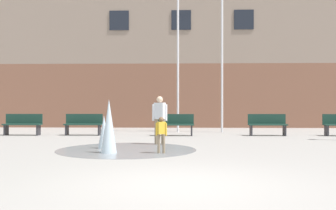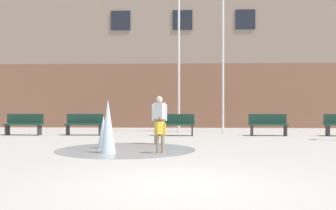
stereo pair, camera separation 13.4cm
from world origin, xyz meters
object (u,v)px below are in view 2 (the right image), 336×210
object	(u,v)px
park_bench_under_left_flagpole	(84,124)
park_bench_far_left	(24,124)
teen_by_trashcan	(159,116)
flagpole_left	(179,45)
child_with_pink_shirt	(160,132)
park_bench_near_trashcan	(268,124)
park_bench_center	(176,124)
flagpole_right	(224,50)

from	to	relation	value
park_bench_under_left_flagpole	park_bench_far_left	bearing A→B (deg)	-178.24
teen_by_trashcan	flagpole_left	distance (m)	6.53
park_bench_under_left_flagpole	flagpole_left	world-z (taller)	flagpole_left
park_bench_under_left_flagpole	teen_by_trashcan	xyz separation A→B (m)	(3.47, -3.76, 0.45)
child_with_pink_shirt	teen_by_trashcan	bearing A→B (deg)	63.79
teen_by_trashcan	flagpole_left	size ratio (longest dim) A/B	0.21
park_bench_far_left	park_bench_under_left_flagpole	world-z (taller)	same
park_bench_far_left	park_bench_near_trashcan	size ratio (longest dim) A/B	1.00
child_with_pink_shirt	park_bench_near_trashcan	bearing A→B (deg)	25.27
park_bench_center	flagpole_left	world-z (taller)	flagpole_left
park_bench_under_left_flagpole	flagpole_right	xyz separation A→B (m)	(6.15, 1.92, 3.41)
park_bench_far_left	park_bench_center	world-z (taller)	same
park_bench_under_left_flagpole	park_bench_near_trashcan	distance (m)	7.83
teen_by_trashcan	child_with_pink_shirt	xyz separation A→B (m)	(0.17, -2.33, -0.35)
teen_by_trashcan	flagpole_left	world-z (taller)	flagpole_left
park_bench_under_left_flagpole	flagpole_right	size ratio (longest dim) A/B	0.22
park_bench_far_left	flagpole_right	bearing A→B (deg)	12.87
park_bench_near_trashcan	flagpole_left	size ratio (longest dim) A/B	0.21
park_bench_near_trashcan	child_with_pink_shirt	xyz separation A→B (m)	(-4.19, -6.11, 0.10)
park_bench_center	park_bench_near_trashcan	size ratio (longest dim) A/B	1.00
park_bench_near_trashcan	flagpole_left	world-z (taller)	flagpole_left
park_bench_far_left	teen_by_trashcan	xyz separation A→B (m)	(6.07, -3.68, 0.45)
park_bench_far_left	park_bench_under_left_flagpole	distance (m)	2.60
flagpole_left	flagpole_right	world-z (taller)	flagpole_left
park_bench_under_left_flagpole	park_bench_center	world-z (taller)	same
flagpole_left	flagpole_right	bearing A→B (deg)	0.00
park_bench_center	teen_by_trashcan	bearing A→B (deg)	-97.06
flagpole_right	child_with_pink_shirt	bearing A→B (deg)	-107.44
park_bench_center	flagpole_right	size ratio (longest dim) A/B	0.22
park_bench_near_trashcan	child_with_pink_shirt	bearing A→B (deg)	-124.44
flagpole_right	park_bench_center	bearing A→B (deg)	-137.55
park_bench_far_left	flagpole_left	xyz separation A→B (m)	(6.66, 2.00, 3.63)
teen_by_trashcan	flagpole_right	bearing A→B (deg)	-89.32
park_bench_center	flagpole_left	bearing A→B (deg)	86.00
child_with_pink_shirt	flagpole_right	distance (m)	9.02
park_bench_center	park_bench_near_trashcan	world-z (taller)	same
park_bench_far_left	flagpole_left	size ratio (longest dim) A/B	0.21
teen_by_trashcan	child_with_pink_shirt	world-z (taller)	teen_by_trashcan
park_bench_center	flagpole_right	bearing A→B (deg)	42.45
park_bench_near_trashcan	park_bench_under_left_flagpole	bearing A→B (deg)	-179.78
park_bench_far_left	park_bench_under_left_flagpole	xyz separation A→B (m)	(2.60, 0.08, 0.00)
park_bench_far_left	park_bench_center	distance (m)	6.52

